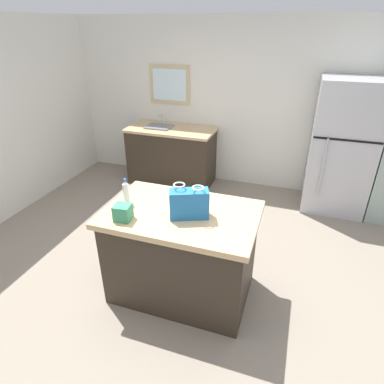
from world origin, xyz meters
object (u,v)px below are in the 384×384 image
Objects in this scene: refrigerator at (342,148)px; small_box at (123,212)px; bottle at (126,192)px; shopping_bag at (189,203)px; kitchen_island at (182,253)px; ear_defenders at (191,196)px.

refrigerator is 13.04× the size of small_box.
shopping_bag is at bearing -3.86° from bottle.
small_box is (-1.88, -2.58, 0.08)m from refrigerator.
kitchen_island is at bearing 33.23° from small_box.
refrigerator is at bearing 49.21° from bottle.
bottle is at bearing -151.87° from ear_defenders.
bottle is (-0.62, 0.04, -0.02)m from shopping_bag.
kitchen_island is 0.78m from bottle.
refrigerator reaches higher than bottle.
ear_defenders is at bearing 105.68° from shopping_bag.
bottle reaches higher than kitchen_island.
kitchen_island is at bearing 149.80° from shopping_bag.
refrigerator is at bearing 59.73° from shopping_bag.
refrigerator is at bearing 57.55° from kitchen_island.
shopping_bag is at bearing -74.32° from ear_defenders.
shopping_bag is (-1.37, -2.35, 0.14)m from refrigerator.
refrigerator is 7.26× the size of bottle.
shopping_bag is 2.60× the size of small_box.
kitchen_island is 2.76m from refrigerator.
small_box is 0.29m from bottle.
ear_defenders is at bearing 28.13° from bottle.
small_box is (-0.42, -0.27, 0.52)m from kitchen_island.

